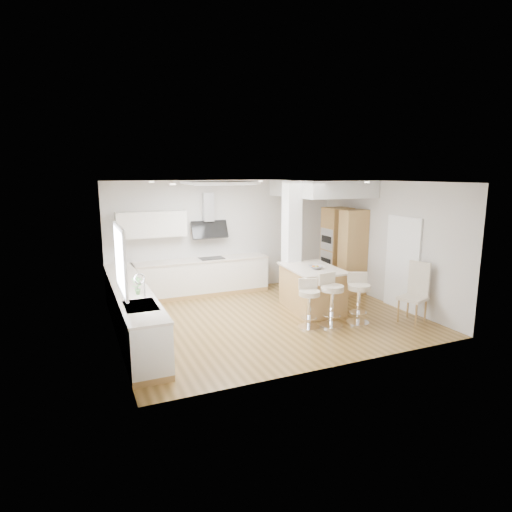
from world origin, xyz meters
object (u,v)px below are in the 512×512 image
bar_stool_a (309,301)px  bar_stool_b (331,297)px  bar_stool_c (358,295)px  peninsula (312,288)px  dining_chair (416,290)px

bar_stool_a → bar_stool_b: bearing=8.1°
bar_stool_a → bar_stool_c: (1.04, -0.17, 0.04)m
peninsula → bar_stool_c: bearing=-66.0°
bar_stool_b → dining_chair: (1.72, -0.44, 0.07)m
peninsula → bar_stool_a: peninsula is taller
bar_stool_a → peninsula: bearing=75.1°
peninsula → bar_stool_a: size_ratio=1.73×
bar_stool_b → bar_stool_c: size_ratio=1.02×
bar_stool_b → bar_stool_c: bar_stool_b is taller
bar_stool_a → dining_chair: size_ratio=0.78×
bar_stool_b → bar_stool_a: bearing=161.3°
bar_stool_b → bar_stool_c: 0.59m
bar_stool_c → dining_chair: dining_chair is taller
peninsula → bar_stool_a: bearing=-119.0°
dining_chair → bar_stool_b: bearing=146.7°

